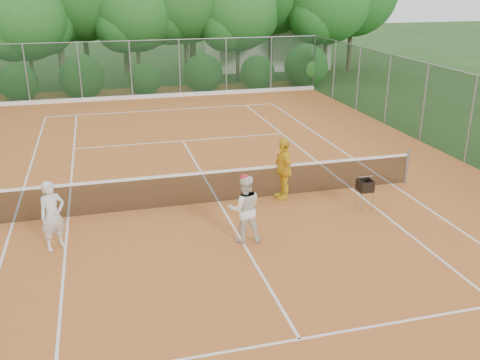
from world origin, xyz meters
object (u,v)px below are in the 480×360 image
player_white (53,215)px  ball_hopper (365,186)px  player_center_grp (244,209)px  player_yellow (283,169)px

player_white → ball_hopper: player_white is taller
player_center_grp → player_yellow: player_yellow is taller
player_white → player_center_grp: 4.44m
player_white → player_yellow: player_yellow is taller
player_white → ball_hopper: 8.05m
player_yellow → ball_hopper: 2.33m
player_yellow → ball_hopper: (1.88, -1.35, -0.22)m
player_center_grp → player_yellow: (1.79, 2.34, 0.05)m
player_white → ball_hopper: (8.04, 0.21, -0.16)m
player_yellow → player_center_grp: bearing=-39.1°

